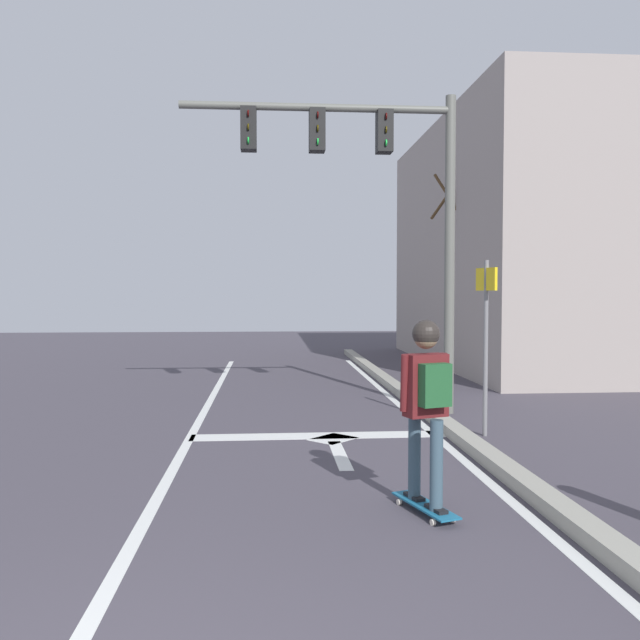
{
  "coord_description": "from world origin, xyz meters",
  "views": [
    {
      "loc": [
        0.7,
        -2.29,
        1.9
      ],
      "look_at": [
        1.32,
        5.64,
        1.57
      ],
      "focal_mm": 37.05,
      "sensor_mm": 36.0,
      "label": 1
    }
  ],
  "objects_px": {
    "skateboard": "(425,506)",
    "traffic_signal_mast": "(371,177)",
    "skater": "(427,389)",
    "roadside_tree": "(452,284)",
    "street_sign_post": "(486,322)"
  },
  "relations": [
    {
      "from": "skateboard",
      "to": "traffic_signal_mast",
      "type": "height_order",
      "value": "traffic_signal_mast"
    },
    {
      "from": "skater",
      "to": "roadside_tree",
      "type": "xyz_separation_m",
      "value": [
        3.05,
        10.01,
        1.04
      ]
    },
    {
      "from": "street_sign_post",
      "to": "roadside_tree",
      "type": "relative_size",
      "value": 0.49
    },
    {
      "from": "skateboard",
      "to": "traffic_signal_mast",
      "type": "relative_size",
      "value": 0.17
    },
    {
      "from": "street_sign_post",
      "to": "roadside_tree",
      "type": "distance_m",
      "value": 7.21
    },
    {
      "from": "skateboard",
      "to": "street_sign_post",
      "type": "distance_m",
      "value": 3.64
    },
    {
      "from": "skater",
      "to": "traffic_signal_mast",
      "type": "distance_m",
      "value": 5.34
    },
    {
      "from": "street_sign_post",
      "to": "roadside_tree",
      "type": "height_order",
      "value": "roadside_tree"
    },
    {
      "from": "traffic_signal_mast",
      "to": "skater",
      "type": "bearing_deg",
      "value": -92.87
    },
    {
      "from": "traffic_signal_mast",
      "to": "roadside_tree",
      "type": "distance_m",
      "value": 6.25
    },
    {
      "from": "skateboard",
      "to": "roadside_tree",
      "type": "height_order",
      "value": "roadside_tree"
    },
    {
      "from": "skateboard",
      "to": "street_sign_post",
      "type": "relative_size",
      "value": 0.36
    },
    {
      "from": "skater",
      "to": "roadside_tree",
      "type": "bearing_deg",
      "value": 73.07
    },
    {
      "from": "skater",
      "to": "skateboard",
      "type": "bearing_deg",
      "value": 107.76
    },
    {
      "from": "skater",
      "to": "street_sign_post",
      "type": "distance_m",
      "value": 3.38
    }
  ]
}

